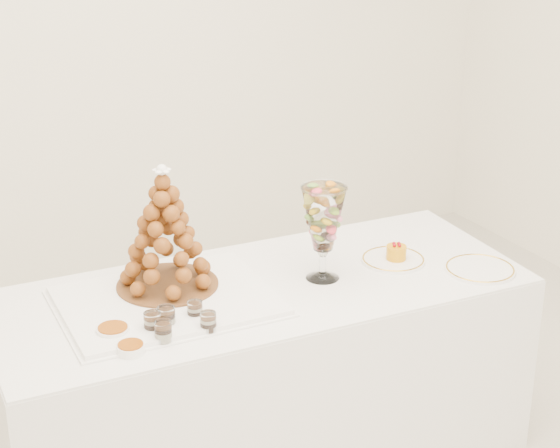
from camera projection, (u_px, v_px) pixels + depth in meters
buffet_table at (262, 375)px, 3.25m from camera, size 1.84×0.82×0.68m
lace_tray at (167, 301)px, 3.00m from camera, size 0.69×0.53×0.02m
macaron_vase at (323, 220)px, 3.11m from camera, size 0.15×0.15×0.33m
cake_plate at (393, 260)px, 3.31m from camera, size 0.23×0.23×0.01m
spare_plate at (480, 269)px, 3.24m from camera, size 0.24×0.24×0.01m
verrine_a at (153, 323)px, 2.81m from camera, size 0.06×0.06×0.07m
verrine_b at (166, 318)px, 2.84m from camera, size 0.06×0.06×0.07m
verrine_c at (195, 311)px, 2.89m from camera, size 0.05×0.05×0.06m
verrine_d at (163, 332)px, 2.76m from camera, size 0.06×0.06×0.07m
verrine_e at (208, 323)px, 2.82m from camera, size 0.05×0.05×0.07m
ramekin_back at (113, 332)px, 2.80m from camera, size 0.10×0.10×0.03m
ramekin_front at (131, 349)px, 2.71m from camera, size 0.08×0.08×0.03m
croquembouche at (165, 228)px, 3.00m from camera, size 0.36×0.36×0.42m
mousse_cake at (396, 252)px, 3.30m from camera, size 0.07×0.07×0.06m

